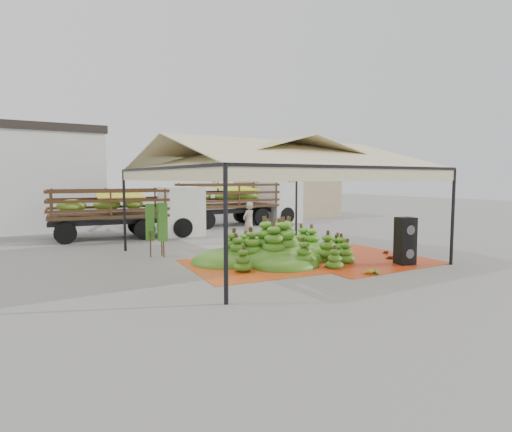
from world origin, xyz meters
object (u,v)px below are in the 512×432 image
banana_heap (276,241)px  truck_right (246,198)px  speaker_stack (405,241)px  truck_left (134,206)px  vendor (249,223)px

banana_heap → truck_right: (4.78, 10.02, 0.93)m
banana_heap → truck_right: 11.14m
speaker_stack → truck_right: bearing=94.6°
truck_left → speaker_stack: bearing=-55.5°
banana_heap → truck_left: size_ratio=0.82×
vendor → truck_right: bearing=-139.7°
banana_heap → speaker_stack: bearing=-44.2°
banana_heap → vendor: 3.67m
truck_right → banana_heap: bearing=-116.4°
speaker_stack → truck_left: truck_left is taller
vendor → truck_left: bearing=-71.2°
banana_heap → speaker_stack: (2.94, -2.86, 0.13)m
banana_heap → truck_right: bearing=64.5°
vendor → truck_right: size_ratio=0.24×
truck_left → truck_right: truck_right is taller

